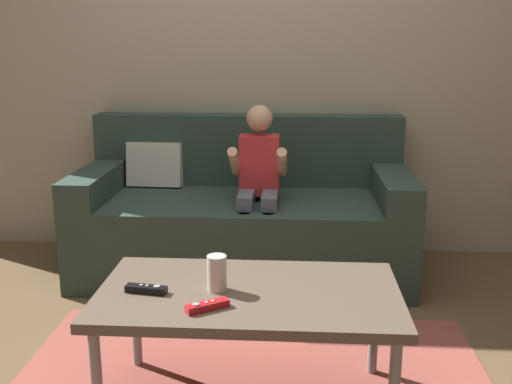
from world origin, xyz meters
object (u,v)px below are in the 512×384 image
coffee_table (249,300)px  game_remote_black_center (146,289)px  soda_can (217,273)px  person_seated_on_couch (258,183)px  couch (243,218)px  game_remote_red_near_edge (207,306)px

coffee_table → game_remote_black_center: game_remote_black_center is taller
game_remote_black_center → soda_can: soda_can is taller
person_seated_on_couch → game_remote_black_center: bearing=-104.6°
couch → game_remote_black_center: 1.36m
game_remote_red_near_edge → game_remote_black_center: (-0.22, 0.12, 0.00)m
person_seated_on_couch → game_remote_black_center: person_seated_on_couch is taller
person_seated_on_couch → game_remote_red_near_edge: person_seated_on_couch is taller
couch → person_seated_on_couch: bearing=-61.0°
person_seated_on_couch → soda_can: size_ratio=7.61×
game_remote_red_near_edge → soda_can: bearing=85.8°
couch → game_remote_red_near_edge: size_ratio=12.89×
couch → person_seated_on_couch: person_seated_on_couch is taller
game_remote_red_near_edge → soda_can: size_ratio=1.12×
person_seated_on_couch → coffee_table: 1.13m
coffee_table → game_remote_red_near_edge: size_ratio=7.42×
game_remote_black_center → soda_can: 0.24m
coffee_table → game_remote_black_center: 0.35m
couch → soda_can: size_ratio=14.50×
game_remote_red_near_edge → game_remote_black_center: same height
game_remote_red_near_edge → couch: bearing=90.6°
game_remote_black_center → person_seated_on_couch: bearing=75.4°
couch → person_seated_on_couch: 0.31m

